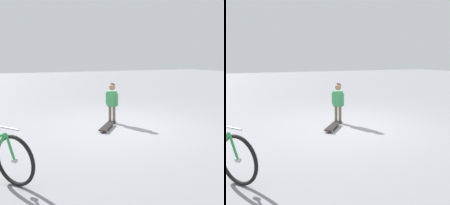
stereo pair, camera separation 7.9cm
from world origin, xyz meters
The scene contains 3 objects.
ground_plane centered at (0.00, 0.00, 0.00)m, with size 50.00×50.00×0.00m, color gray.
child_person centered at (0.43, 0.14, 0.66)m, with size 0.38×0.28×1.06m.
skateboard centered at (-0.02, 0.49, 0.06)m, with size 0.70×0.63×0.07m.
Camera 2 is at (-5.18, 2.62, 1.69)m, focal length 38.19 mm.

